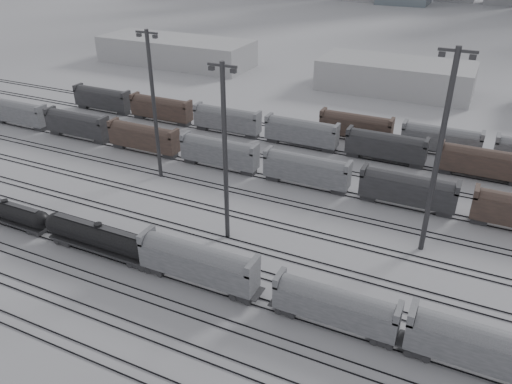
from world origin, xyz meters
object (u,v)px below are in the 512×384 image
at_px(tank_car_b, 100,237).
at_px(hopper_car_c, 488,348).
at_px(hopper_car_b, 335,305).
at_px(hopper_car_a, 198,261).
at_px(tank_car_a, 7,211).
at_px(light_mast_c, 225,151).

xyz_separation_m(tank_car_b, hopper_car_c, (48.52, 0.00, 0.78)).
distance_m(tank_car_b, hopper_car_b, 33.05).
bearing_deg(hopper_car_a, tank_car_a, 180.00).
distance_m(tank_car_b, hopper_car_c, 48.52).
distance_m(tank_car_a, hopper_car_a, 33.18).
bearing_deg(tank_car_b, hopper_car_a, 0.00).
bearing_deg(hopper_car_b, hopper_car_a, 180.00).
height_order(tank_car_a, tank_car_b, tank_car_b).
height_order(tank_car_a, hopper_car_c, hopper_car_c).
distance_m(tank_car_b, hopper_car_a, 15.48).
bearing_deg(tank_car_a, tank_car_b, 0.00).
height_order(tank_car_a, light_mast_c, light_mast_c).
bearing_deg(hopper_car_b, tank_car_b, 180.00).
bearing_deg(tank_car_a, hopper_car_a, 0.00).
height_order(hopper_car_a, hopper_car_c, hopper_car_a).
bearing_deg(tank_car_a, light_mast_c, 19.54).
bearing_deg(tank_car_b, hopper_car_c, 0.00).
bearing_deg(hopper_car_b, tank_car_a, 180.00).
distance_m(hopper_car_c, light_mast_c, 38.02).
distance_m(hopper_car_b, light_mast_c, 24.70).
bearing_deg(hopper_car_a, light_mast_c, 99.67).
xyz_separation_m(tank_car_b, hopper_car_b, (33.05, -0.00, 0.45)).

